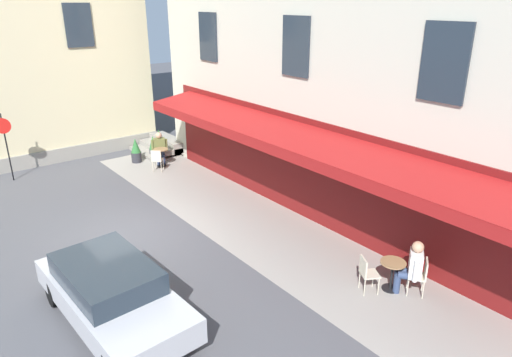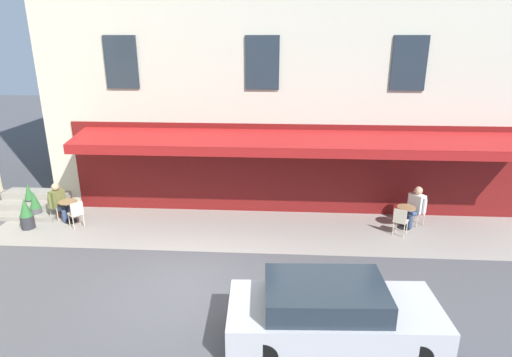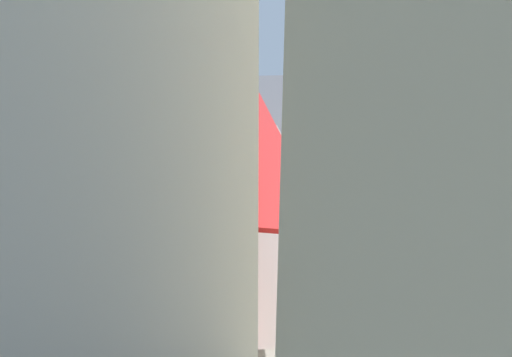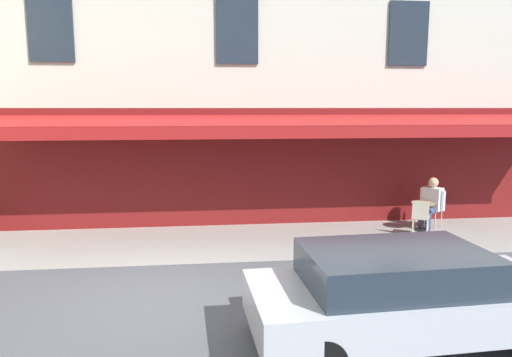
% 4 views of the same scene
% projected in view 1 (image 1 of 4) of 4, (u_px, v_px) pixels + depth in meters
% --- Properties ---
extents(ground_plane, '(70.00, 70.00, 0.00)m').
position_uv_depth(ground_plane, '(128.00, 235.00, 13.49)').
color(ground_plane, '#4C4C51').
extents(sidewalk_cafe_terrace, '(20.50, 3.20, 0.01)m').
position_uv_depth(sidewalk_cafe_terrace, '(288.00, 243.00, 13.07)').
color(sidewalk_cafe_terrace, gray).
rests_on(sidewalk_cafe_terrace, ground_plane).
extents(back_alley_steps, '(2.40, 1.75, 0.60)m').
position_uv_depth(back_alley_steps, '(162.00, 146.00, 20.88)').
color(back_alley_steps, gray).
rests_on(back_alley_steps, ground_plane).
extents(cafe_table_near_entrance, '(0.60, 0.60, 0.75)m').
position_uv_depth(cafe_table_near_entrance, '(161.00, 155.00, 18.91)').
color(cafe_table_near_entrance, black).
rests_on(cafe_table_near_entrance, ground_plane).
extents(cafe_chair_cream_near_door, '(0.56, 0.56, 0.91)m').
position_uv_depth(cafe_chair_cream_near_door, '(157.00, 159.00, 18.31)').
color(cafe_chair_cream_near_door, beige).
rests_on(cafe_chair_cream_near_door, ground_plane).
extents(cafe_chair_cream_corner_right, '(0.52, 0.52, 0.91)m').
position_uv_depth(cafe_chair_cream_corner_right, '(159.00, 149.00, 19.46)').
color(cafe_chair_cream_corner_right, beige).
rests_on(cafe_chair_cream_corner_right, ground_plane).
extents(cafe_table_mid_terrace, '(0.60, 0.60, 0.75)m').
position_uv_depth(cafe_table_mid_terrace, '(392.00, 271.00, 10.81)').
color(cafe_table_mid_terrace, black).
rests_on(cafe_table_mid_terrace, ground_plane).
extents(cafe_chair_cream_back_row, '(0.55, 0.55, 0.91)m').
position_uv_depth(cafe_chair_cream_back_row, '(367.00, 271.00, 10.70)').
color(cafe_chair_cream_back_row, beige).
rests_on(cafe_chair_cream_back_row, ground_plane).
extents(cafe_chair_cream_by_window, '(0.56, 0.56, 0.91)m').
position_uv_depth(cafe_chair_cream_by_window, '(421.00, 274.00, 10.62)').
color(cafe_chair_cream_by_window, beige).
rests_on(cafe_chair_cream_by_window, ground_plane).
extents(seated_patron_in_white, '(0.69, 0.67, 1.36)m').
position_uv_depth(seated_patron_in_white, '(412.00, 266.00, 10.61)').
color(seated_patron_in_white, navy).
rests_on(seated_patron_in_white, ground_plane).
extents(seated_companion_in_olive, '(0.64, 0.64, 1.32)m').
position_uv_depth(seated_companion_in_olive, '(160.00, 147.00, 19.21)').
color(seated_companion_in_olive, navy).
rests_on(seated_companion_in_olive, ground_plane).
extents(no_parking_sign, '(0.24, 0.55, 2.60)m').
position_uv_depth(no_parking_sign, '(4.00, 135.00, 16.95)').
color(no_parking_sign, black).
rests_on(no_parking_sign, ground_plane).
extents(potted_plant_entrance_left, '(0.38, 0.38, 0.94)m').
position_uv_depth(potted_plant_entrance_left, '(153.00, 146.00, 20.12)').
color(potted_plant_entrance_left, '#4C4C51').
rests_on(potted_plant_entrance_left, ground_plane).
extents(potted_plant_mid_terrace, '(0.34, 0.34, 1.03)m').
position_uv_depth(potted_plant_mid_terrace, '(159.00, 141.00, 20.82)').
color(potted_plant_mid_terrace, '#2D2D33').
rests_on(potted_plant_mid_terrace, ground_plane).
extents(potted_plant_under_sign, '(0.42, 0.42, 1.04)m').
position_uv_depth(potted_plant_under_sign, '(136.00, 151.00, 19.40)').
color(potted_plant_under_sign, '#2D2D33').
rests_on(potted_plant_under_sign, ground_plane).
extents(parked_car_silver, '(4.38, 2.00, 1.33)m').
position_uv_depth(parked_car_silver, '(111.00, 291.00, 9.70)').
color(parked_car_silver, '#B7B7BC').
rests_on(parked_car_silver, ground_plane).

